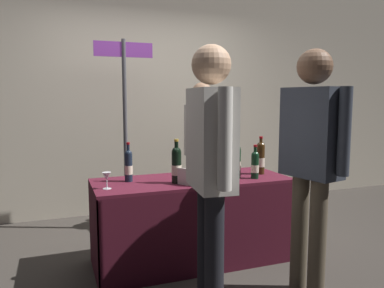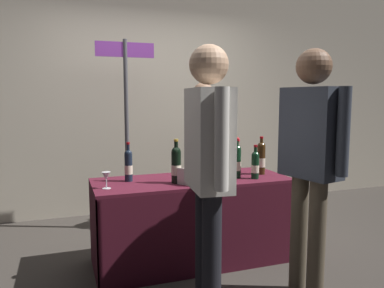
% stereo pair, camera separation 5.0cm
% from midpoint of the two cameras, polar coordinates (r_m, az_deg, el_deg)
% --- Properties ---
extents(ground_plane, '(12.00, 12.00, 0.00)m').
position_cam_midpoint_polar(ground_plane, '(3.46, -0.44, -17.15)').
color(ground_plane, '#38332D').
extents(back_partition, '(7.96, 0.12, 2.97)m').
position_cam_midpoint_polar(back_partition, '(4.79, -7.41, 7.76)').
color(back_partition, '#B2A893').
rests_on(back_partition, ground_plane).
extents(tasting_table, '(1.66, 0.64, 0.73)m').
position_cam_midpoint_polar(tasting_table, '(3.29, -0.44, -9.18)').
color(tasting_table, '#4C1423').
rests_on(tasting_table, ground_plane).
extents(featured_wine_bottle, '(0.08, 0.08, 0.34)m').
position_cam_midpoint_polar(featured_wine_bottle, '(3.15, 4.04, -2.98)').
color(featured_wine_bottle, '#38230F').
rests_on(featured_wine_bottle, tasting_table).
extents(display_bottle_0, '(0.08, 0.08, 0.36)m').
position_cam_midpoint_polar(display_bottle_0, '(3.05, -2.83, -3.09)').
color(display_bottle_0, black).
rests_on(display_bottle_0, tasting_table).
extents(display_bottle_1, '(0.08, 0.08, 0.34)m').
position_cam_midpoint_polar(display_bottle_1, '(3.28, 6.28, -2.50)').
color(display_bottle_1, black).
rests_on(display_bottle_1, tasting_table).
extents(display_bottle_2, '(0.07, 0.07, 0.34)m').
position_cam_midpoint_polar(display_bottle_2, '(3.47, 9.90, -2.03)').
color(display_bottle_2, '#38230F').
rests_on(display_bottle_2, tasting_table).
extents(display_bottle_3, '(0.07, 0.07, 0.29)m').
position_cam_midpoint_polar(display_bottle_3, '(3.27, 9.05, -3.04)').
color(display_bottle_3, black).
rests_on(display_bottle_3, tasting_table).
extents(display_bottle_4, '(0.07, 0.07, 0.33)m').
position_cam_midpoint_polar(display_bottle_4, '(3.16, -10.01, -3.16)').
color(display_bottle_4, '#192333').
rests_on(display_bottle_4, tasting_table).
extents(wine_glass_near_vendor, '(0.08, 0.08, 0.15)m').
position_cam_midpoint_polar(wine_glass_near_vendor, '(3.33, 4.70, -3.05)').
color(wine_glass_near_vendor, silver).
rests_on(wine_glass_near_vendor, tasting_table).
extents(wine_glass_mid, '(0.07, 0.07, 0.13)m').
position_cam_midpoint_polar(wine_glass_mid, '(2.94, -13.23, -4.85)').
color(wine_glass_mid, silver).
rests_on(wine_glass_mid, tasting_table).
extents(flower_vase, '(0.11, 0.11, 0.40)m').
position_cam_midpoint_polar(flower_vase, '(3.44, 5.94, -2.61)').
color(flower_vase, slate).
rests_on(flower_vase, tasting_table).
extents(brochure_stand, '(0.11, 0.14, 0.13)m').
position_cam_midpoint_polar(brochure_stand, '(2.98, -1.34, -5.01)').
color(brochure_stand, silver).
rests_on(brochure_stand, tasting_table).
extents(vendor_presenter, '(0.28, 0.57, 1.58)m').
position_cam_midpoint_polar(vendor_presenter, '(4.03, 1.12, 0.18)').
color(vendor_presenter, '#4C4233').
rests_on(vendor_presenter, ground_plane).
extents(taster_foreground_right, '(0.25, 0.59, 1.73)m').
position_cam_midpoint_polar(taster_foreground_right, '(2.30, 2.22, -2.26)').
color(taster_foreground_right, black).
rests_on(taster_foreground_right, ground_plane).
extents(taster_foreground_left, '(0.29, 0.57, 1.74)m').
position_cam_midpoint_polar(taster_foreground_left, '(2.73, 17.07, -0.92)').
color(taster_foreground_left, '#4C4233').
rests_on(taster_foreground_left, ground_plane).
extents(booth_signpost, '(0.61, 0.04, 2.02)m').
position_cam_midpoint_polar(booth_signpost, '(4.05, -10.44, 4.62)').
color(booth_signpost, '#47474C').
rests_on(booth_signpost, ground_plane).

